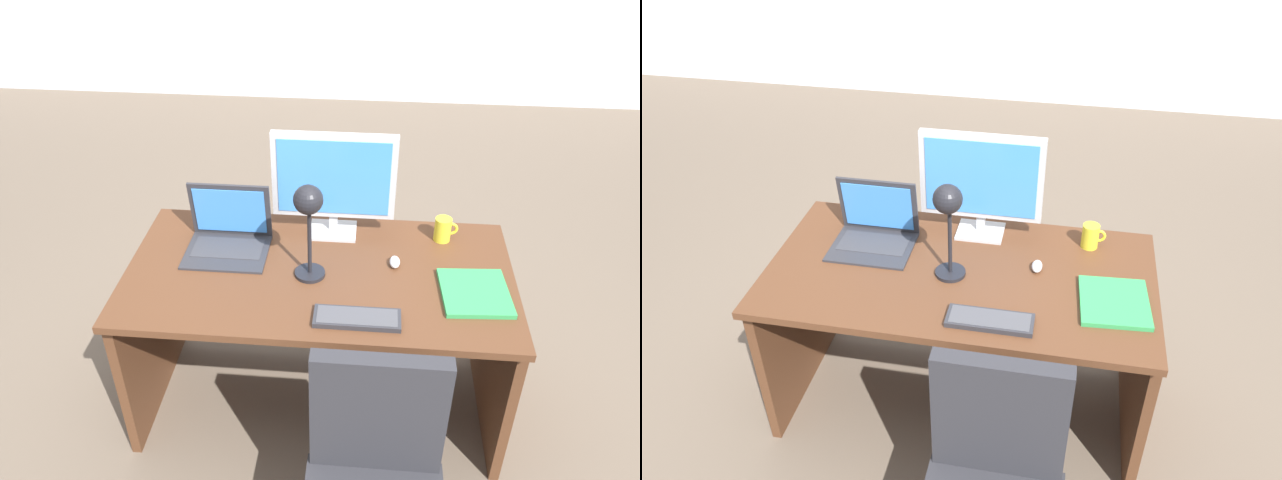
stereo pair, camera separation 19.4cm
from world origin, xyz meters
The scene contains 9 objects.
ground centered at (0.00, 1.50, 0.00)m, with size 12.00×12.00×0.00m, color #6B5B4C.
desk centered at (0.00, 0.05, 0.52)m, with size 1.54×0.81×0.75m.
monitor centered at (0.04, 0.28, 1.01)m, with size 0.51×0.16×0.46m.
laptop centered at (-0.39, 0.15, 0.83)m, with size 0.34×0.27×0.26m.
keyboard centered at (0.16, -0.28, 0.77)m, with size 0.31×0.11×0.02m.
mouse centered at (0.30, 0.06, 0.77)m, with size 0.04×0.07×0.03m.
desk_lamp centered at (-0.03, -0.05, 1.06)m, with size 0.12×0.14×0.41m.
book centered at (0.60, -0.10, 0.76)m, with size 0.27×0.29×0.02m.
coffee_mug centered at (0.50, 0.27, 0.81)m, with size 0.10×0.07×0.10m.
Camera 2 is at (0.37, -1.93, 2.24)m, focal length 34.83 mm.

